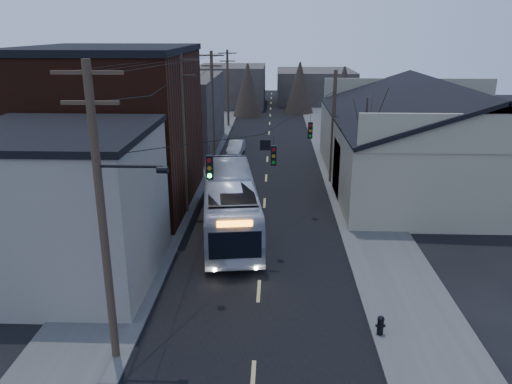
# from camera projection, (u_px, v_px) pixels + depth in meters

# --- Properties ---
(road_surface) EXTENTS (9.00, 110.00, 0.02)m
(road_surface) POSITION_uv_depth(u_px,v_px,m) (267.00, 165.00, 43.51)
(road_surface) COLOR black
(road_surface) RESTS_ON ground
(sidewalk_left) EXTENTS (4.00, 110.00, 0.12)m
(sidewalk_left) POSITION_uv_depth(u_px,v_px,m) (193.00, 164.00, 43.73)
(sidewalk_left) COLOR #474744
(sidewalk_left) RESTS_ON ground
(sidewalk_right) EXTENTS (4.00, 110.00, 0.12)m
(sidewalk_right) POSITION_uv_depth(u_px,v_px,m) (342.00, 165.00, 43.26)
(sidewalk_right) COLOR #474744
(sidewalk_right) RESTS_ON ground
(building_clapboard) EXTENTS (8.00, 8.00, 7.00)m
(building_clapboard) POSITION_uv_depth(u_px,v_px,m) (63.00, 209.00, 22.81)
(building_clapboard) COLOR gray
(building_clapboard) RESTS_ON ground
(building_brick) EXTENTS (10.00, 12.00, 10.00)m
(building_brick) POSITION_uv_depth(u_px,v_px,m) (113.00, 130.00, 32.82)
(building_brick) COLOR black
(building_brick) RESTS_ON ground
(building_left_far) EXTENTS (9.00, 14.00, 7.00)m
(building_left_far) POSITION_uv_depth(u_px,v_px,m) (171.00, 113.00, 48.46)
(building_left_far) COLOR #37312C
(building_left_far) RESTS_ON ground
(warehouse) EXTENTS (16.16, 20.60, 7.73)m
(warehouse) POSITION_uv_depth(u_px,v_px,m) (439.00, 149.00, 37.46)
(warehouse) COLOR gray
(warehouse) RESTS_ON ground
(building_far_left) EXTENTS (10.00, 12.00, 6.00)m
(building_far_left) POSITION_uv_depth(u_px,v_px,m) (232.00, 86.00, 76.02)
(building_far_left) COLOR #37312C
(building_far_left) RESTS_ON ground
(building_far_right) EXTENTS (12.00, 14.00, 5.00)m
(building_far_right) POSITION_uv_depth(u_px,v_px,m) (315.00, 86.00, 80.45)
(building_far_right) COLOR #37312C
(building_far_right) RESTS_ON ground
(bare_tree) EXTENTS (0.40, 0.40, 7.20)m
(bare_tree) POSITION_uv_depth(u_px,v_px,m) (364.00, 153.00, 32.66)
(bare_tree) COLOR black
(bare_tree) RESTS_ON ground
(utility_lines) EXTENTS (11.24, 45.28, 10.50)m
(utility_lines) POSITION_uv_depth(u_px,v_px,m) (224.00, 120.00, 36.52)
(utility_lines) COLOR #382B1E
(utility_lines) RESTS_ON ground
(bus) EXTENTS (4.40, 12.50, 3.41)m
(bus) POSITION_uv_depth(u_px,v_px,m) (230.00, 203.00, 28.90)
(bus) COLOR silver
(bus) RESTS_ON ground
(parked_car) EXTENTS (1.60, 3.90, 1.26)m
(parked_car) POSITION_uv_depth(u_px,v_px,m) (236.00, 147.00, 47.18)
(parked_car) COLOR #A5A8AC
(parked_car) RESTS_ON ground
(fire_hydrant) EXTENTS (0.37, 0.27, 0.79)m
(fire_hydrant) POSITION_uv_depth(u_px,v_px,m) (381.00, 324.00, 19.14)
(fire_hydrant) COLOR black
(fire_hydrant) RESTS_ON sidewalk_right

